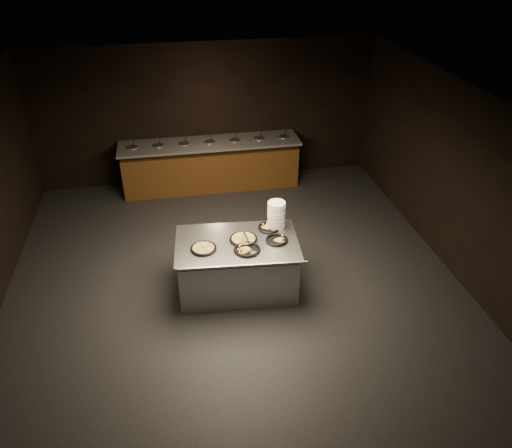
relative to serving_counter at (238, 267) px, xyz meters
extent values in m
cube|color=black|center=(-0.02, -0.04, -0.42)|extent=(7.00, 8.00, 0.01)
cube|color=black|center=(-0.02, -0.04, 2.49)|extent=(7.00, 8.00, 0.01)
cube|color=black|center=(-0.02, 3.96, 1.04)|extent=(7.00, 0.01, 2.90)
cube|color=black|center=(3.48, -0.04, 1.04)|extent=(0.01, 8.00, 2.90)
cube|color=brown|center=(-0.02, 3.53, 0.01)|extent=(3.60, 0.75, 0.85)
cube|color=slate|center=(-0.02, 3.53, 0.56)|extent=(3.70, 0.83, 0.05)
cube|color=#37200C|center=(-0.02, 3.53, -0.37)|extent=(3.60, 0.69, 0.08)
cylinder|color=#BABCC1|center=(-1.57, 3.53, 0.57)|extent=(0.22, 0.22, 0.08)
cylinder|color=#4B7F33|center=(-1.57, 3.53, 0.59)|extent=(0.19, 0.19, 0.02)
cylinder|color=black|center=(-1.54, 3.51, 0.68)|extent=(0.04, 0.10, 0.19)
cylinder|color=#BABCC1|center=(-1.06, 3.53, 0.57)|extent=(0.22, 0.22, 0.08)
cylinder|color=#4B7F33|center=(-1.06, 3.53, 0.59)|extent=(0.19, 0.19, 0.02)
cylinder|color=black|center=(-1.03, 3.51, 0.68)|extent=(0.04, 0.10, 0.19)
cylinder|color=#BABCC1|center=(-0.54, 3.53, 0.57)|extent=(0.22, 0.22, 0.08)
cylinder|color=#4B7F33|center=(-0.54, 3.53, 0.59)|extent=(0.19, 0.19, 0.02)
cylinder|color=black|center=(-0.51, 3.51, 0.68)|extent=(0.04, 0.10, 0.19)
cylinder|color=#BABCC1|center=(-0.02, 3.53, 0.57)|extent=(0.22, 0.22, 0.08)
cylinder|color=#4B7F33|center=(-0.02, 3.53, 0.59)|extent=(0.19, 0.19, 0.02)
cylinder|color=black|center=(0.01, 3.51, 0.68)|extent=(0.04, 0.10, 0.19)
cylinder|color=#BABCC1|center=(0.49, 3.53, 0.57)|extent=(0.22, 0.22, 0.08)
cylinder|color=#4B7F33|center=(0.49, 3.53, 0.59)|extent=(0.19, 0.19, 0.02)
cylinder|color=black|center=(0.52, 3.51, 0.68)|extent=(0.04, 0.10, 0.19)
cylinder|color=#BABCC1|center=(1.01, 3.53, 0.57)|extent=(0.22, 0.22, 0.08)
cylinder|color=#4B7F33|center=(1.01, 3.53, 0.59)|extent=(0.19, 0.19, 0.02)
cylinder|color=black|center=(1.04, 3.51, 0.68)|extent=(0.04, 0.10, 0.19)
cylinder|color=#BABCC1|center=(1.53, 3.53, 0.57)|extent=(0.22, 0.22, 0.08)
cylinder|color=#4B7F33|center=(1.53, 3.53, 0.59)|extent=(0.19, 0.19, 0.02)
cylinder|color=black|center=(1.56, 3.51, 0.68)|extent=(0.04, 0.10, 0.19)
cube|color=#BABCC1|center=(0.00, 0.00, -0.03)|extent=(1.80, 1.19, 0.77)
cube|color=#BABCC1|center=(0.00, 0.00, 0.43)|extent=(1.89, 1.28, 0.04)
cylinder|color=#BABCC1|center=(0.00, -0.56, 0.43)|extent=(1.80, 0.19, 0.04)
cylinder|color=white|center=(0.66, 0.30, 0.66)|extent=(0.27, 0.27, 0.43)
cylinder|color=black|center=(-0.50, -0.09, 0.45)|extent=(0.35, 0.35, 0.01)
torus|color=black|center=(-0.50, -0.09, 0.47)|extent=(0.38, 0.38, 0.04)
torus|color=#AE6D2D|center=(-0.50, -0.09, 0.47)|extent=(0.32, 0.32, 0.03)
cylinder|color=tan|center=(-0.50, -0.09, 0.47)|extent=(0.27, 0.27, 0.02)
cube|color=black|center=(-0.50, -0.09, 0.48)|extent=(0.09, 0.26, 0.00)
cube|color=black|center=(-0.50, -0.09, 0.48)|extent=(0.26, 0.09, 0.00)
cylinder|color=black|center=(0.10, 0.04, 0.45)|extent=(0.39, 0.39, 0.01)
torus|color=black|center=(0.10, 0.04, 0.47)|extent=(0.41, 0.41, 0.04)
torus|color=#AE6D2D|center=(0.10, 0.04, 0.47)|extent=(0.35, 0.35, 0.03)
cylinder|color=tan|center=(0.10, 0.04, 0.47)|extent=(0.31, 0.31, 0.02)
cube|color=black|center=(0.10, 0.04, 0.48)|extent=(0.07, 0.30, 0.00)
cube|color=black|center=(0.10, 0.04, 0.48)|extent=(0.30, 0.07, 0.00)
cylinder|color=black|center=(0.54, 0.28, 0.45)|extent=(0.32, 0.32, 0.01)
torus|color=black|center=(0.54, 0.28, 0.47)|extent=(0.34, 0.34, 0.04)
cylinder|color=black|center=(0.11, -0.24, 0.45)|extent=(0.36, 0.36, 0.01)
torus|color=black|center=(0.11, -0.24, 0.47)|extent=(0.38, 0.38, 0.04)
cylinder|color=black|center=(0.58, -0.07, 0.45)|extent=(0.31, 0.31, 0.01)
torus|color=black|center=(0.58, -0.07, 0.47)|extent=(0.33, 0.33, 0.04)
cube|color=#BABCC1|center=(0.06, 0.08, 0.47)|extent=(0.14, 0.15, 0.00)
cylinder|color=black|center=(0.14, -0.08, 0.55)|extent=(0.09, 0.21, 0.15)
cylinder|color=#BABCC1|center=(0.10, 0.00, 0.50)|extent=(0.05, 0.11, 0.09)
cube|color=#BABCC1|center=(0.19, -0.35, 0.47)|extent=(0.14, 0.13, 0.00)
cylinder|color=black|center=(0.07, -0.25, 0.54)|extent=(0.15, 0.15, 0.13)
cylinder|color=#BABCC1|center=(0.13, -0.30, 0.50)|extent=(0.08, 0.07, 0.08)
camera|label=1|loc=(-0.83, -6.03, 4.51)|focal=35.00mm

